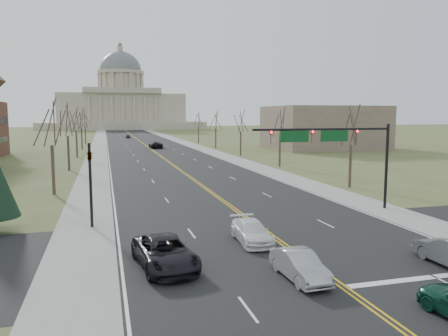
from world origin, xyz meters
TOP-DOWN VIEW (x-y plane):
  - ground at (0.00, 0.00)m, footprint 600.00×600.00m
  - road at (0.00, 110.00)m, footprint 20.00×380.00m
  - cross_road at (0.00, 6.00)m, footprint 120.00×14.00m
  - sidewalk_left at (-12.00, 110.00)m, footprint 4.00×380.00m
  - sidewalk_right at (12.00, 110.00)m, footprint 4.00×380.00m
  - center_line at (0.00, 110.00)m, footprint 0.42×380.00m
  - edge_line_left at (-9.80, 110.00)m, footprint 0.15×380.00m
  - edge_line_right at (9.80, 110.00)m, footprint 0.15×380.00m
  - stop_bar at (5.00, -1.00)m, footprint 9.50×0.50m
  - capitol at (0.00, 249.91)m, footprint 90.00×60.00m
  - signal_mast at (7.45, 13.50)m, footprint 12.12×0.44m
  - signal_left at (-11.50, 13.50)m, footprint 0.32×0.36m
  - tree_r_0 at (15.50, 24.00)m, footprint 3.74×3.74m
  - tree_l_0 at (-15.50, 28.00)m, footprint 3.96×3.96m
  - tree_r_1 at (15.50, 44.00)m, footprint 3.74×3.74m
  - tree_l_1 at (-15.50, 48.00)m, footprint 3.96×3.96m
  - tree_r_2 at (15.50, 64.00)m, footprint 3.74×3.74m
  - tree_l_2 at (-15.50, 68.00)m, footprint 3.96×3.96m
  - tree_r_3 at (15.50, 84.00)m, footprint 3.74×3.74m
  - tree_l_3 at (-15.50, 88.00)m, footprint 3.96×3.96m
  - tree_r_4 at (15.50, 104.00)m, footprint 3.74×3.74m
  - tree_l_4 at (-15.50, 108.00)m, footprint 3.96×3.96m
  - bldg_right_mass at (40.00, 76.00)m, footprint 25.00×20.00m
  - car_sb_inner_lead at (-1.53, 0.50)m, footprint 1.61×4.22m
  - car_sb_outer_lead at (-7.61, 3.86)m, footprint 3.31×5.97m
  - car_sb_inner_second at (-1.77, 6.98)m, footprint 2.03×4.69m
  - car_far_nb at (1.41, 87.52)m, footprint 2.94×6.10m
  - car_far_sb at (-2.52, 137.03)m, footprint 1.74×3.97m

SIDE VIEW (x-z plane):
  - ground at x=0.00m, z-range 0.00..0.00m
  - road at x=0.00m, z-range 0.00..0.01m
  - cross_road at x=0.00m, z-range 0.00..0.01m
  - sidewalk_left at x=-12.00m, z-range 0.00..0.03m
  - sidewalk_right at x=12.00m, z-range 0.00..0.03m
  - center_line at x=0.00m, z-range 0.01..0.02m
  - edge_line_left at x=-9.80m, z-range 0.01..0.02m
  - edge_line_right at x=9.80m, z-range 0.01..0.02m
  - stop_bar at x=5.00m, z-range 0.01..0.02m
  - car_far_sb at x=-2.52m, z-range 0.01..1.34m
  - car_sb_inner_second at x=-1.77m, z-range 0.01..1.36m
  - car_sb_inner_lead at x=-1.53m, z-range 0.01..1.38m
  - car_sb_outer_lead at x=-7.61m, z-range 0.01..1.59m
  - car_far_nb at x=1.41m, z-range 0.01..1.69m
  - signal_left at x=-11.50m, z-range 0.71..6.71m
  - bldg_right_mass at x=40.00m, z-range 0.00..10.00m
  - signal_mast at x=7.45m, z-range 2.16..9.36m
  - tree_r_0 at x=15.50m, z-range 2.30..10.80m
  - tree_r_1 at x=15.50m, z-range 2.30..10.80m
  - tree_r_2 at x=15.50m, z-range 2.30..10.80m
  - tree_r_3 at x=15.50m, z-range 2.30..10.80m
  - tree_r_4 at x=15.50m, z-range 2.30..10.80m
  - tree_l_0 at x=-15.50m, z-range 2.44..11.44m
  - tree_l_1 at x=-15.50m, z-range 2.44..11.44m
  - tree_l_2 at x=-15.50m, z-range 2.44..11.44m
  - tree_l_3 at x=-15.50m, z-range 2.44..11.44m
  - tree_l_4 at x=-15.50m, z-range 2.44..11.44m
  - capitol at x=0.00m, z-range -10.80..39.20m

